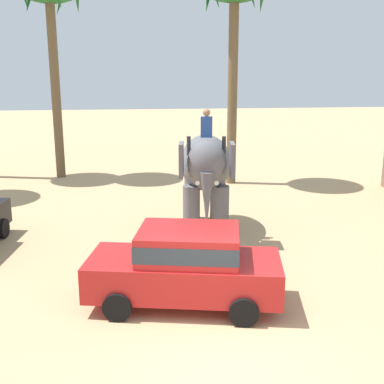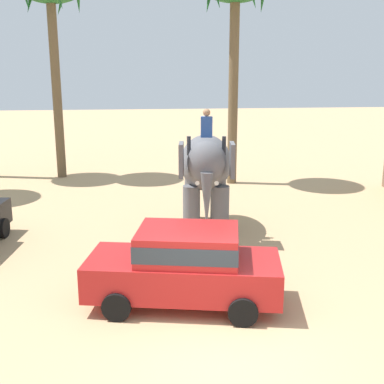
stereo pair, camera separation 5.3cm
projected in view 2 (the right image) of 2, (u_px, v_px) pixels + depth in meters
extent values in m
plane|color=tan|center=(217.00, 352.00, 8.71)|extent=(120.00, 120.00, 0.00)
cube|color=red|center=(183.00, 275.00, 10.39)|extent=(4.37, 2.53, 0.76)
cube|color=red|center=(188.00, 244.00, 10.22)|extent=(2.38, 1.97, 0.64)
cube|color=#2D3842|center=(188.00, 244.00, 10.22)|extent=(2.41, 1.99, 0.35)
cylinder|color=black|center=(117.00, 307.00, 9.77)|extent=(0.62, 0.30, 0.60)
cylinder|color=black|center=(134.00, 273.00, 11.41)|extent=(0.62, 0.30, 0.60)
cylinder|color=black|center=(243.00, 312.00, 9.56)|extent=(0.62, 0.30, 0.60)
cylinder|color=black|center=(242.00, 277.00, 11.20)|extent=(0.62, 0.30, 0.60)
cylinder|color=black|center=(4.00, 228.00, 14.72)|extent=(0.26, 0.62, 0.60)
ellipsoid|color=slate|center=(206.00, 162.00, 15.25)|extent=(2.02, 3.29, 1.70)
cylinder|color=slate|center=(220.00, 212.00, 14.66)|extent=(0.52, 0.52, 1.60)
cylinder|color=slate|center=(191.00, 212.00, 14.67)|extent=(0.52, 0.52, 1.60)
cylinder|color=slate|center=(218.00, 196.00, 16.47)|extent=(0.52, 0.52, 1.60)
cylinder|color=slate|center=(192.00, 196.00, 16.48)|extent=(0.52, 0.52, 1.60)
ellipsoid|color=slate|center=(207.00, 162.00, 13.59)|extent=(1.23, 1.14, 1.20)
cube|color=slate|center=(232.00, 160.00, 13.67)|extent=(0.23, 0.81, 0.96)
cube|color=slate|center=(181.00, 160.00, 13.69)|extent=(0.23, 0.81, 0.96)
cone|color=slate|center=(207.00, 201.00, 13.40)|extent=(0.41, 0.41, 1.60)
cone|color=beige|center=(216.00, 183.00, 13.32)|extent=(0.20, 0.57, 0.21)
cone|color=beige|center=(197.00, 183.00, 13.33)|extent=(0.20, 0.57, 0.21)
cube|color=#2D519E|center=(207.00, 127.00, 14.13)|extent=(0.37, 0.29, 0.60)
sphere|color=#A87A56|center=(207.00, 112.00, 14.03)|extent=(0.22, 0.22, 0.22)
cylinder|color=#333338|center=(224.00, 146.00, 14.25)|extent=(0.12, 0.12, 0.55)
cylinder|color=#333338|center=(189.00, 146.00, 14.27)|extent=(0.12, 0.12, 0.55)
cylinder|color=brown|center=(233.00, 89.00, 21.12)|extent=(0.42, 0.42, 8.44)
cylinder|color=brown|center=(56.00, 86.00, 22.41)|extent=(0.42, 0.42, 8.58)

